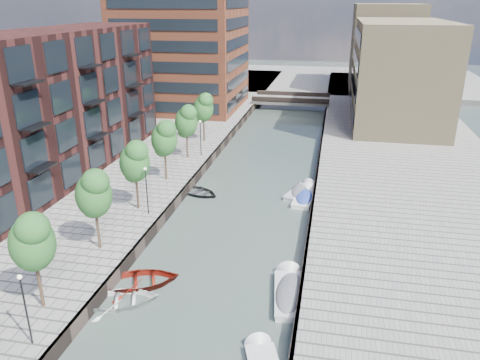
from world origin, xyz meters
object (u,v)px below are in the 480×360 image
(tree_1, at_px, (32,240))
(tree_5, at_px, (186,120))
(car, at_px, (360,123))
(sloop_3, at_px, (122,303))
(sloop_2, at_px, (141,284))
(sloop_4, at_px, (199,194))
(tree_2, at_px, (93,192))
(tree_3, at_px, (135,160))
(motorboat_1, at_px, (289,291))
(motorboat_4, at_px, (301,191))
(bridge, at_px, (291,100))
(tree_4, at_px, (164,137))
(motorboat_3, at_px, (305,197))
(tree_6, at_px, (203,107))

(tree_1, relative_size, tree_5, 1.00)
(car, bearing_deg, sloop_3, -95.49)
(sloop_2, distance_m, sloop_4, 15.71)
(tree_2, height_order, tree_3, same)
(motorboat_1, height_order, motorboat_4, motorboat_1)
(bridge, height_order, tree_5, tree_5)
(motorboat_4, bearing_deg, tree_4, -173.69)
(tree_2, xyz_separation_m, tree_5, (0.00, 21.00, 0.00))
(bridge, relative_size, motorboat_3, 2.63)
(sloop_2, bearing_deg, tree_5, -14.07)
(bridge, bearing_deg, motorboat_1, -84.51)
(tree_4, height_order, sloop_4, tree_4)
(tree_4, bearing_deg, tree_1, -90.00)
(tree_1, relative_size, sloop_4, 1.38)
(tree_1, relative_size, sloop_3, 1.27)
(tree_3, distance_m, motorboat_3, 16.28)
(tree_5, distance_m, sloop_4, 10.03)
(tree_4, relative_size, sloop_3, 1.27)
(sloop_3, relative_size, motorboat_3, 0.95)
(bridge, height_order, tree_2, tree_2)
(tree_2, height_order, tree_5, same)
(motorboat_4, bearing_deg, car, 74.81)
(motorboat_1, height_order, car, car)
(bridge, xyz_separation_m, tree_4, (-8.50, -40.00, 3.92))
(bridge, relative_size, motorboat_4, 2.65)
(tree_4, bearing_deg, sloop_4, -12.15)
(motorboat_1, xyz_separation_m, car, (5.72, 40.20, 1.38))
(sloop_2, bearing_deg, tree_1, 114.34)
(motorboat_3, bearing_deg, tree_6, 134.68)
(sloop_3, bearing_deg, motorboat_4, -46.98)
(tree_3, xyz_separation_m, motorboat_3, (13.72, 7.13, -5.11))
(tree_1, bearing_deg, motorboat_4, 59.44)
(tree_2, height_order, tree_6, same)
(tree_2, bearing_deg, tree_3, 90.00)
(bridge, distance_m, sloop_3, 58.86)
(tree_6, bearing_deg, tree_2, -90.00)
(tree_6, distance_m, sloop_4, 16.07)
(tree_4, relative_size, sloop_4, 1.38)
(tree_2, height_order, tree_4, same)
(bridge, relative_size, tree_2, 2.18)
(tree_4, distance_m, motorboat_4, 14.29)
(tree_3, height_order, motorboat_1, tree_3)
(sloop_4, xyz_separation_m, motorboat_3, (10.22, 0.88, 0.19))
(tree_3, xyz_separation_m, sloop_3, (3.70, -11.65, -5.31))
(motorboat_1, bearing_deg, tree_2, 173.57)
(tree_2, distance_m, tree_3, 7.00)
(tree_2, xyz_separation_m, sloop_2, (4.06, -2.45, -5.31))
(tree_2, bearing_deg, motorboat_4, 49.38)
(tree_2, relative_size, tree_3, 1.00)
(tree_5, xyz_separation_m, motorboat_4, (13.26, -5.53, -5.12))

